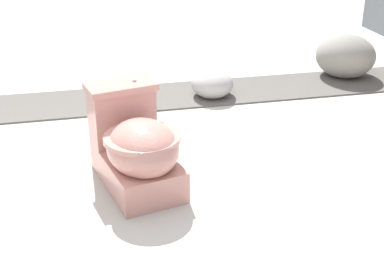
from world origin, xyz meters
TOP-DOWN VIEW (x-y plane):
  - ground_plane at (0.00, 0.00)m, footprint 14.00×14.00m
  - gravel_strip at (-1.24, 0.50)m, footprint 0.56×8.00m
  - toilet at (0.02, 0.10)m, footprint 0.70×0.50m
  - boulder_near at (-1.39, 2.03)m, footprint 0.50×0.49m
  - boulder_far at (-1.17, 0.83)m, footprint 0.40×0.37m

SIDE VIEW (x-z plane):
  - ground_plane at x=0.00m, z-range 0.00..0.00m
  - gravel_strip at x=-1.24m, z-range 0.00..0.01m
  - boulder_far at x=-1.17m, z-range 0.00..0.21m
  - boulder_near at x=-1.39m, z-range 0.00..0.36m
  - toilet at x=0.02m, z-range -0.04..0.48m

